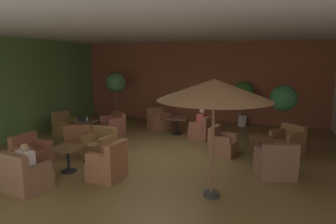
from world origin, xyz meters
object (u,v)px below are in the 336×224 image
(armchair_mid_center_south, at_px, (108,165))
(potted_tree_mid_right, at_px, (243,95))
(armchair_mid_center_east, at_px, (25,176))
(potted_tree_mid_left, at_px, (116,85))
(armchair_rear_right_south, at_px, (275,164))
(armchair_front_left_south, at_px, (113,126))
(cafe_table_rear_right, at_px, (261,144))
(armchair_front_left_east, at_px, (80,138))
(potted_tree_left_corner, at_px, (283,102))
(patron_blue_shirt, at_px, (26,159))
(cafe_table_front_left, at_px, (87,125))
(cafe_table_mid_center, at_px, (68,153))
(patio_umbrella_tall_red, at_px, (214,90))
(armchair_rear_right_north, at_px, (287,143))
(cafe_table_front_right, at_px, (177,121))
(armchair_front_left_north, at_px, (66,127))
(armchair_rear_right_east, at_px, (222,144))
(open_laptop, at_px, (83,120))
(armchair_mid_center_north, at_px, (32,154))
(patron_by_window, at_px, (202,119))
(iced_drink_cup, at_px, (87,119))
(armchair_front_right_east, at_px, (203,130))
(armchair_mid_center_west, at_px, (100,147))

(armchair_mid_center_south, height_order, potted_tree_mid_right, potted_tree_mid_right)
(armchair_mid_center_east, relative_size, potted_tree_mid_left, 0.43)
(armchair_mid_center_south, relative_size, armchair_rear_right_south, 0.90)
(armchair_front_left_south, distance_m, potted_tree_mid_right, 5.46)
(cafe_table_rear_right, relative_size, potted_tree_mid_right, 0.36)
(armchair_front_left_east, distance_m, potted_tree_left_corner, 6.68)
(armchair_front_left_east, height_order, potted_tree_mid_left, potted_tree_mid_left)
(armchair_mid_center_east, distance_m, patron_blue_shirt, 0.36)
(armchair_rear_right_south, xyz_separation_m, potted_tree_mid_right, (-1.02, 5.30, 0.99))
(cafe_table_front_left, xyz_separation_m, armchair_mid_center_south, (2.44, -2.92, -0.13))
(cafe_table_mid_center, height_order, patio_umbrella_tall_red, patio_umbrella_tall_red)
(armchair_front_left_south, xyz_separation_m, armchair_rear_right_north, (6.01, -0.57, 0.02))
(cafe_table_front_right, distance_m, potted_tree_mid_right, 3.22)
(armchair_front_left_south, height_order, cafe_table_rear_right, armchair_front_left_south)
(armchair_front_left_north, bearing_deg, armchair_rear_right_east, -5.02)
(armchair_rear_right_east, height_order, potted_tree_left_corner, potted_tree_left_corner)
(armchair_front_left_east, xyz_separation_m, open_laptop, (-0.43, 0.83, 0.38))
(cafe_table_front_left, xyz_separation_m, armchair_mid_center_north, (0.11, -2.75, -0.16))
(armchair_front_left_north, xyz_separation_m, patron_by_window, (4.88, 0.97, 0.40))
(armchair_rear_right_south, xyz_separation_m, iced_drink_cup, (-6.22, 1.77, 0.37))
(armchair_mid_center_north, height_order, potted_tree_mid_left, potted_tree_mid_left)
(potted_tree_left_corner, bearing_deg, cafe_table_front_left, -167.27)
(armchair_mid_center_north, xyz_separation_m, armchair_rear_right_east, (4.63, 2.43, -0.01))
(cafe_table_front_left, bearing_deg, patron_blue_shirt, -74.82)
(cafe_table_front_left, xyz_separation_m, armchair_rear_right_south, (6.15, -1.65, -0.15))
(armchair_front_right_east, relative_size, patron_blue_shirt, 1.53)
(patron_blue_shirt, bearing_deg, armchair_mid_center_east, -101.02)
(potted_tree_mid_left, xyz_separation_m, iced_drink_cup, (0.14, -2.56, -0.98))
(armchair_front_left_east, distance_m, armchair_rear_right_north, 6.33)
(armchair_mid_center_west, height_order, open_laptop, armchair_mid_center_west)
(armchair_mid_center_east, xyz_separation_m, potted_tree_mid_right, (4.07, 7.62, 1.00))
(armchair_mid_center_north, xyz_separation_m, patron_blue_shirt, (0.95, -1.17, 0.36))
(armchair_front_left_east, relative_size, cafe_table_rear_right, 1.54)
(armchair_front_left_south, xyz_separation_m, armchair_mid_center_east, (0.49, -4.81, 0.00))
(armchair_mid_center_east, bearing_deg, potted_tree_left_corner, 44.99)
(cafe_table_front_left, distance_m, cafe_table_rear_right, 5.86)
(armchair_rear_right_south, bearing_deg, potted_tree_left_corner, 83.74)
(armchair_mid_center_east, height_order, open_laptop, armchair_mid_center_east)
(armchair_mid_center_south, xyz_separation_m, armchair_rear_right_north, (4.13, 3.18, -0.01))
(cafe_table_mid_center, bearing_deg, patron_by_window, 56.74)
(cafe_table_front_left, xyz_separation_m, potted_tree_mid_right, (5.13, 3.65, 0.84))
(patron_by_window, bearing_deg, cafe_table_front_left, -163.48)
(cafe_table_front_left, xyz_separation_m, armchair_mid_center_west, (1.49, -1.67, -0.15))
(armchair_mid_center_east, height_order, armchair_mid_center_south, armchair_mid_center_south)
(armchair_front_right_east, bearing_deg, open_laptop, -162.59)
(armchair_front_right_east, relative_size, iced_drink_cup, 8.51)
(potted_tree_left_corner, xyz_separation_m, open_laptop, (-6.57, -1.58, -0.71))
(armchair_mid_center_east, height_order, patio_umbrella_tall_red, patio_umbrella_tall_red)
(armchair_mid_center_west, relative_size, patron_blue_shirt, 1.45)
(iced_drink_cup, relative_size, open_laptop, 0.34)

